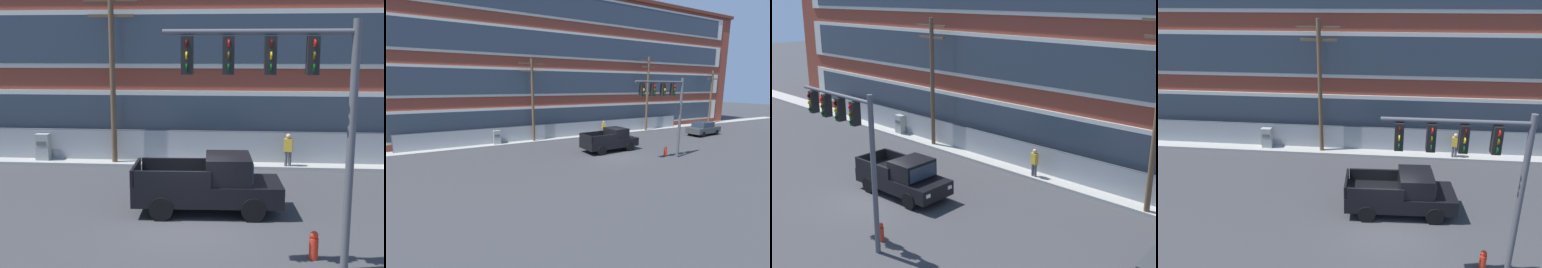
# 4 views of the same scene
# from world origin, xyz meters

# --- Properties ---
(ground_plane) EXTENTS (160.00, 160.00, 0.00)m
(ground_plane) POSITION_xyz_m (0.00, 0.00, 0.00)
(ground_plane) COLOR #38383A
(sidewalk_building_side) EXTENTS (80.00, 1.68, 0.16)m
(sidewalk_building_side) POSITION_xyz_m (0.00, 7.97, 0.08)
(sidewalk_building_side) COLOR #9E9B93
(sidewalk_building_side) RESTS_ON ground
(brick_mill_building) EXTENTS (50.15, 11.62, 15.92)m
(brick_mill_building) POSITION_xyz_m (2.50, 14.32, 7.97)
(brick_mill_building) COLOR brown
(brick_mill_building) RESTS_ON ground
(chain_link_fence) EXTENTS (32.10, 0.06, 1.67)m
(chain_link_fence) POSITION_xyz_m (-0.16, 8.08, 0.85)
(chain_link_fence) COLOR gray
(chain_link_fence) RESTS_ON ground
(traffic_signal_mast) EXTENTS (4.65, 0.43, 6.21)m
(traffic_signal_mast) POSITION_xyz_m (2.65, -3.11, 4.60)
(traffic_signal_mast) COLOR #4C4C51
(traffic_signal_mast) RESTS_ON ground
(pickup_truck_black) EXTENTS (5.11, 2.29, 1.98)m
(pickup_truck_black) POSITION_xyz_m (0.63, 1.14, 0.94)
(pickup_truck_black) COLOR black
(pickup_truck_black) RESTS_ON ground
(sedan_dark_grey) EXTENTS (4.39, 2.16, 1.56)m
(sedan_dark_grey) POSITION_xyz_m (14.44, 2.34, 0.80)
(sedan_dark_grey) COLOR #383A3D
(sedan_dark_grey) RESTS_ON ground
(utility_pole_near_corner) EXTENTS (2.53, 0.26, 8.25)m
(utility_pole_near_corner) POSITION_xyz_m (-4.29, 7.62, 4.59)
(utility_pole_near_corner) COLOR brown
(utility_pole_near_corner) RESTS_ON ground
(utility_pole_midblock) EXTENTS (2.17, 0.26, 9.10)m
(utility_pole_midblock) POSITION_xyz_m (10.24, 7.35, 4.97)
(utility_pole_midblock) COLOR brown
(utility_pole_midblock) RESTS_ON ground
(utility_pole_far_east) EXTENTS (2.38, 0.26, 7.86)m
(utility_pole_far_east) POSITION_xyz_m (22.42, 7.46, 4.36)
(utility_pole_far_east) COLOR brown
(utility_pole_far_east) RESTS_ON ground
(electrical_cabinet) EXTENTS (0.66, 0.45, 1.45)m
(electrical_cabinet) POSITION_xyz_m (-7.89, 7.74, 0.73)
(electrical_cabinet) COLOR #939993
(electrical_cabinet) RESTS_ON ground
(pedestrian_near_cabinet) EXTENTS (0.45, 0.34, 1.69)m
(pedestrian_near_cabinet) POSITION_xyz_m (3.96, 7.39, 0.97)
(pedestrian_near_cabinet) COLOR #4C4C51
(pedestrian_near_cabinet) RESTS_ON ground
(fire_hydrant) EXTENTS (0.24, 0.24, 0.78)m
(fire_hydrant) POSITION_xyz_m (3.53, -2.47, 0.38)
(fire_hydrant) COLOR red
(fire_hydrant) RESTS_ON ground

